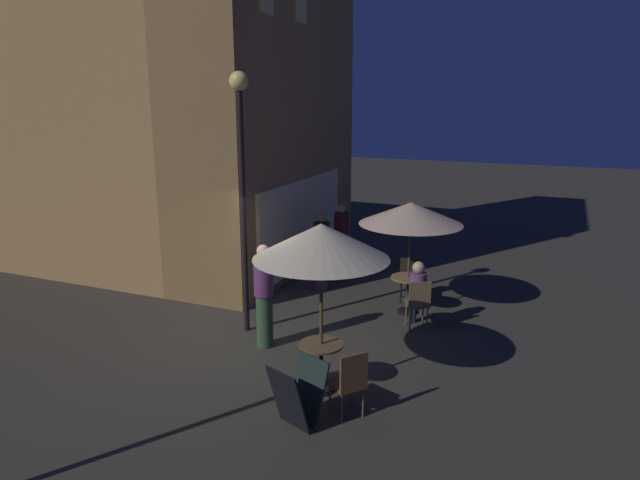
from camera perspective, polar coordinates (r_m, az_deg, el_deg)
ground_plane at (r=10.18m, az=-6.46°, el=-10.42°), size 60.00×60.00×0.00m
cafe_building at (r=14.17m, az=-14.89°, el=13.75°), size 6.27×8.91×8.47m
street_lamp_near_corner at (r=10.06m, az=-7.79°, el=8.18°), size 0.33×0.33×4.61m
menu_sandwich_board at (r=7.74m, az=-2.18°, el=-15.04°), size 0.79×0.74×0.86m
cafe_table_0 at (r=11.54m, az=8.70°, el=-4.66°), size 0.69×0.69×0.75m
cafe_table_1 at (r=8.53m, az=0.12°, el=-11.66°), size 0.65×0.65×0.74m
patio_umbrella_0 at (r=11.15m, az=8.99°, el=2.57°), size 2.00×2.00×2.24m
patio_umbrella_1 at (r=7.92m, az=0.12°, el=-0.22°), size 1.92×1.92×2.52m
cafe_chair_0 at (r=10.72m, az=9.71°, el=-5.94°), size 0.54×0.54×0.96m
cafe_chair_1 at (r=12.28m, az=8.88°, el=-3.47°), size 0.51×0.51×0.88m
cafe_chair_2 at (r=7.86m, az=3.02°, el=-13.63°), size 0.58×0.58×0.96m
patron_seated_0 at (r=10.80m, az=9.57°, el=-4.91°), size 0.51×0.44×1.29m
patron_standing_1 at (r=12.71m, az=0.15°, el=-1.11°), size 0.36×0.36×1.73m
patron_standing_2 at (r=9.84m, az=-5.56°, el=-5.50°), size 0.33×0.33×1.81m
patron_standing_3 at (r=13.43m, az=2.12°, el=-0.18°), size 0.34×0.34×1.77m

